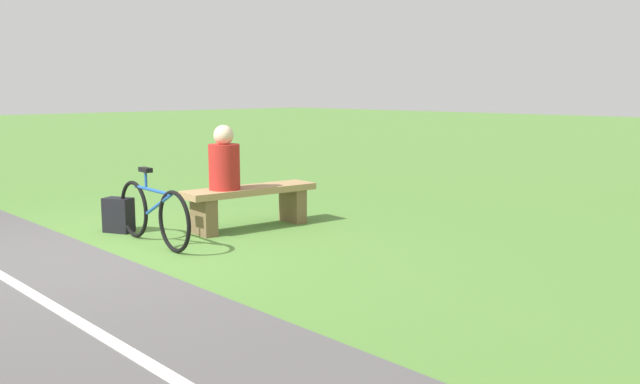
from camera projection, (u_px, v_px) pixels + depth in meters
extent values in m
plane|color=#548438|center=(90.00, 255.00, 6.98)|extent=(80.00, 80.00, 0.00)
cube|color=#A88456|center=(250.00, 190.00, 8.29)|extent=(1.76, 0.65, 0.08)
cube|color=brown|center=(293.00, 205.00, 8.72)|extent=(0.21, 0.42, 0.43)
cube|color=brown|center=(204.00, 217.00, 7.94)|extent=(0.21, 0.42, 0.43)
cylinder|color=#B2231E|center=(224.00, 167.00, 8.02)|extent=(0.41, 0.41, 0.54)
sphere|color=beige|center=(224.00, 135.00, 7.97)|extent=(0.24, 0.24, 0.24)
torus|color=black|center=(174.00, 222.00, 7.05)|extent=(0.10, 0.66, 0.66)
torus|color=black|center=(134.00, 209.00, 7.78)|extent=(0.10, 0.66, 0.66)
cylinder|color=#1E51A3|center=(152.00, 190.00, 7.38)|extent=(0.10, 0.82, 0.04)
cylinder|color=#1E51A3|center=(159.00, 204.00, 7.29)|extent=(0.09, 0.60, 0.31)
cylinder|color=#1E51A3|center=(146.00, 180.00, 7.47)|extent=(0.03, 0.03, 0.20)
cube|color=black|center=(145.00, 170.00, 7.45)|extent=(0.10, 0.21, 0.05)
cube|color=black|center=(118.00, 215.00, 8.08)|extent=(0.32, 0.39, 0.42)
cube|color=black|center=(125.00, 218.00, 8.20)|extent=(0.14, 0.23, 0.19)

